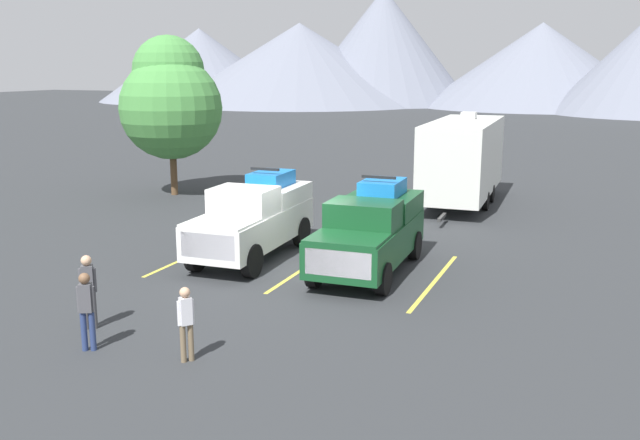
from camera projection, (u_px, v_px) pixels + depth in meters
ground_plane at (301, 270)px, 20.20m from camera, size 240.00×240.00×0.00m
pickup_truck_a at (254, 217)px, 21.48m from camera, size 2.23×5.56×2.65m
pickup_truck_b at (371, 229)px, 20.02m from camera, size 2.33×5.46×2.64m
lot_stripe_a at (196, 253)px, 22.02m from camera, size 0.12×5.50×0.01m
lot_stripe_b at (307, 266)px, 20.60m from camera, size 0.12×5.50×0.01m
lot_stripe_c at (435, 281)px, 19.18m from camera, size 0.12×5.50×0.01m
camper_trailer_a at (463, 157)px, 29.46m from camera, size 2.78×8.86×3.84m
person_a at (186, 319)px, 13.80m from camera, size 0.28×0.29×1.55m
person_b at (86, 306)px, 14.32m from camera, size 0.34×0.28×1.68m
person_c at (88, 287)px, 15.52m from camera, size 0.33×0.30×1.71m
tree_a at (170, 99)px, 31.26m from camera, size 4.58×4.58×7.14m
mountain_ridge at (524, 63)px, 96.65m from camera, size 149.44×45.11×17.34m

